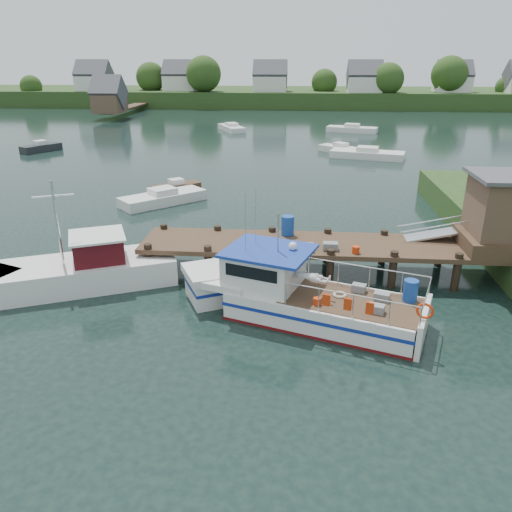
# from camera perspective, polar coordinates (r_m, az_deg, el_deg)

# --- Properties ---
(ground_plane) EXTENTS (160.00, 160.00, 0.00)m
(ground_plane) POSITION_cam_1_polar(r_m,az_deg,el_deg) (21.91, 2.94, -1.79)
(ground_plane) COLOR black
(far_shore) EXTENTS (140.00, 42.55, 9.22)m
(far_shore) POSITION_cam_1_polar(r_m,az_deg,el_deg) (102.67, 4.74, 17.97)
(far_shore) COLOR #2A441C
(far_shore) RESTS_ON ground
(dock) EXTENTS (16.60, 3.00, 4.78)m
(dock) POSITION_cam_1_polar(r_m,az_deg,el_deg) (21.94, 20.34, 3.13)
(dock) COLOR #463221
(dock) RESTS_ON ground
(lobster_boat) EXTENTS (9.22, 5.15, 4.51)m
(lobster_boat) POSITION_cam_1_polar(r_m,az_deg,el_deg) (17.99, 4.31, -4.44)
(lobster_boat) COLOR silver
(lobster_boat) RESTS_ON ground
(work_boat) EXTENTS (8.19, 5.24, 4.44)m
(work_boat) POSITION_cam_1_polar(r_m,az_deg,el_deg) (21.51, -19.80, -1.55)
(work_boat) COLOR silver
(work_boat) RESTS_ON ground
(moored_rowboat) EXTENTS (3.30, 2.92, 0.96)m
(moored_rowboat) POSITION_cam_1_polar(r_m,az_deg,el_deg) (35.28, -9.08, 7.73)
(moored_rowboat) COLOR #463221
(moored_rowboat) RESTS_ON ground
(moored_far) EXTENTS (6.50, 3.70, 1.05)m
(moored_far) POSITION_cam_1_polar(r_m,az_deg,el_deg) (65.55, 10.90, 14.06)
(moored_far) COLOR silver
(moored_far) RESTS_ON ground
(moored_a) EXTENTS (5.28, 5.16, 1.01)m
(moored_a) POSITION_cam_1_polar(r_m,az_deg,el_deg) (32.72, -10.59, 6.57)
(moored_a) COLOR silver
(moored_a) RESTS_ON ground
(moored_b) EXTENTS (4.38, 3.93, 0.98)m
(moored_b) POSITION_cam_1_polar(r_m,az_deg,el_deg) (50.87, 9.64, 11.97)
(moored_b) COLOR silver
(moored_b) RESTS_ON ground
(moored_c) EXTENTS (7.05, 3.91, 1.06)m
(moored_c) POSITION_cam_1_polar(r_m,az_deg,el_deg) (48.40, 12.59, 11.31)
(moored_c) COLOR silver
(moored_c) RESTS_ON ground
(moored_d) EXTENTS (4.21, 6.02, 0.98)m
(moored_d) POSITION_cam_1_polar(r_m,az_deg,el_deg) (66.03, -2.80, 14.44)
(moored_d) COLOR silver
(moored_d) RESTS_ON ground
(moored_e) EXTENTS (3.19, 4.06, 1.09)m
(moored_e) POSITION_cam_1_polar(r_m,az_deg,el_deg) (55.13, -23.35, 11.32)
(moored_e) COLOR black
(moored_e) RESTS_ON ground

